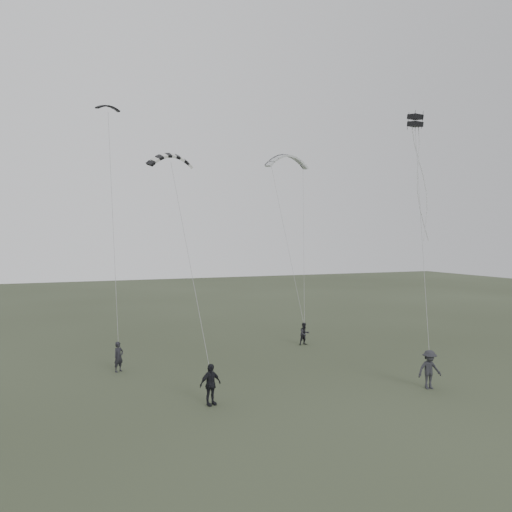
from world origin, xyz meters
name	(u,v)px	position (x,y,z in m)	size (l,w,h in m)	color
ground	(284,384)	(0.00, 0.00, 0.00)	(140.00, 140.00, 0.00)	#323A25
flyer_left	(119,357)	(-7.74, 5.72, 0.86)	(0.63, 0.41, 1.72)	black
flyer_right	(304,334)	(5.46, 8.15, 0.80)	(0.77, 0.60, 1.59)	black
flyer_center	(210,384)	(-4.52, -1.73, 0.95)	(1.11, 0.46, 1.90)	black
flyer_far	(429,369)	(6.49, -3.50, 0.98)	(1.27, 0.73, 1.96)	#26272C
kite_dark_small	(108,106)	(-7.64, 11.26, 16.41)	(1.57, 0.47, 0.51)	black
kite_pale_large	(287,156)	(7.06, 14.41, 14.52)	(3.77, 0.85, 1.56)	#BABDC0
kite_striped	(171,155)	(-4.86, 4.81, 12.34)	(2.58, 0.65, 1.05)	black
kite_box	(415,120)	(9.51, 1.44, 14.83)	(0.69, 0.69, 0.74)	black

